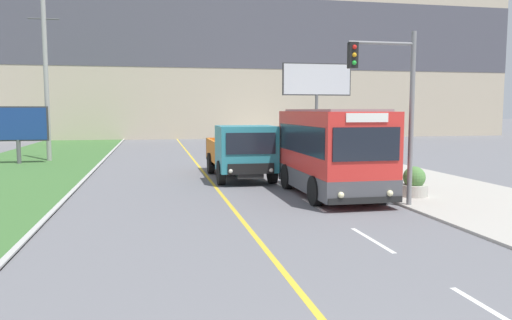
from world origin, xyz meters
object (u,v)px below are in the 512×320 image
Objects in this scene: billboard_large at (317,83)px; planter_round_second at (374,172)px; traffic_light_mast at (393,96)px; planter_round_third at (341,163)px; planter_round_near at (414,183)px; utility_pole_far at (46,80)px; billboard_small at (17,125)px; car_distant at (242,144)px; dump_truck at (242,153)px; city_bus at (332,152)px.

billboard_large reaches higher than planter_round_second.
traffic_light_mast is 9.22m from planter_round_third.
planter_round_second is (0.10, 3.54, -0.02)m from planter_round_near.
planter_round_third is at bearing -31.66° from utility_pole_far.
planter_round_third is (15.55, -9.59, -4.45)m from utility_pole_far.
billboard_small is (-15.33, 16.59, -1.34)m from traffic_light_mast.
car_distant is at bearing 99.95° from planter_round_second.
dump_truck is 1.99× the size of billboard_small.
traffic_light_mast is 0.83× the size of billboard_large.
billboard_large is (8.75, 15.73, 4.06)m from dump_truck.
utility_pole_far is at bearing 133.06° from planter_round_near.
utility_pole_far is 23.25m from planter_round_near.
billboard_large reaches higher than billboard_small.
billboard_small is 20.71m from planter_round_second.
billboard_small is at bearing -162.74° from billboard_large.
billboard_small reaches higher than city_bus.
traffic_light_mast is 3.77m from planter_round_near.
car_distant is 4.19× the size of planter_round_second.
car_distant is at bearing 102.03° from planter_round_third.
planter_round_second is at bearing 41.23° from city_bus.
planter_round_near is at bearing -99.18° from billboard_large.
traffic_light_mast is at bearing -100.66° from planter_round_third.
billboard_small is at bearing 135.28° from city_bus.
traffic_light_mast is at bearing -66.29° from city_bus.
billboard_large reaches higher than planter_round_third.
utility_pole_far is at bearing 127.57° from traffic_light_mast.
car_distant is 0.63× the size of billboard_large.
city_bus is at bearing -50.58° from utility_pole_far.
dump_truck is 6.28× the size of planter_round_near.
billboard_large is at bearing 79.34° from planter_round_second.
dump_truck is at bearing 118.24° from city_bus.
planter_round_second is (-3.38, -17.95, -4.77)m from billboard_large.
planter_round_second is (1.74, 4.99, -3.09)m from traffic_light_mast.
utility_pole_far is 3.41m from billboard_small.
city_bus is at bearing 158.97° from planter_round_near.
billboard_large is at bearing 14.19° from utility_pole_far.
traffic_light_mast is at bearing -63.29° from dump_truck.
dump_truck is at bearing 132.44° from planter_round_near.
city_bus is at bearing -44.72° from billboard_small.
planter_round_second is at bearing -34.20° from billboard_small.
car_distant reaches higher than planter_round_second.
car_distant is 7.92m from billboard_large.
billboard_small is at bearing 141.28° from dump_truck.
billboard_small is at bearing 132.73° from traffic_light_mast.
utility_pole_far reaches higher than billboard_large.
utility_pole_far is 9.62× the size of planter_round_second.
billboard_large is at bearing 80.82° from planter_round_near.
car_distant is 0.76× the size of traffic_light_mast.
planter_round_third is (-0.13, 3.54, 0.01)m from planter_round_second.
traffic_light_mast is at bearing -52.43° from utility_pole_far.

